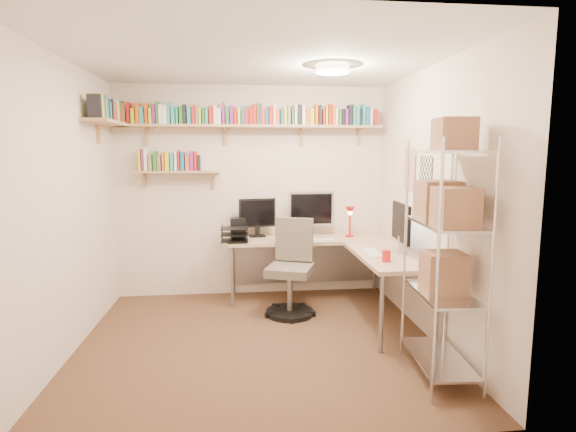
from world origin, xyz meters
name	(u,v)px	position (x,y,z in m)	size (l,w,h in m)	color
ground	(258,342)	(0.00, 0.00, 0.00)	(3.20, 3.20, 0.00)	#492D1F
room_shell	(257,172)	(0.00, 0.00, 1.55)	(3.24, 3.04, 2.52)	beige
wall_shelves	(215,125)	(-0.41, 1.30, 2.03)	(3.12, 1.09, 0.80)	tan
corner_desk	(316,242)	(0.70, 0.96, 0.72)	(1.95, 1.89, 1.26)	#DBB68E
office_chair	(291,274)	(0.39, 0.72, 0.43)	(0.58, 0.58, 1.02)	black
wire_rack	(445,222)	(1.36, -0.78, 1.21)	(0.45, 0.82, 1.96)	silver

